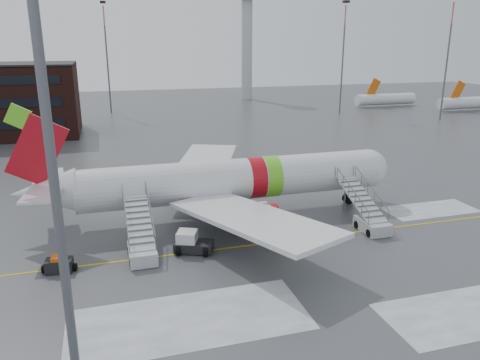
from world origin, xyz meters
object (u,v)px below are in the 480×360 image
object	(u,v)px
airliner	(224,181)
airstair_aft	(141,243)
airstair_fwd	(368,217)
pushback_tug	(192,243)
baggage_tractor	(59,265)
light_mast_near	(48,130)

from	to	relation	value
airliner	airstair_aft	size ratio (longest dim) A/B	4.55
airliner	airstair_fwd	distance (m)	13.25
airliner	airstair_fwd	size ratio (longest dim) A/B	4.55
pushback_tug	baggage_tractor	world-z (taller)	pushback_tug
airstair_aft	light_mast_near	size ratio (longest dim) A/B	0.33
airstair_aft	pushback_tug	world-z (taller)	airstair_aft
light_mast_near	baggage_tractor	bearing A→B (deg)	97.67
baggage_tractor	light_mast_near	xyz separation A→B (m)	(1.55, -11.51, 11.65)
baggage_tractor	pushback_tug	bearing A→B (deg)	3.71
airliner	pushback_tug	distance (m)	8.59
airstair_fwd	pushback_tug	bearing A→B (deg)	-178.77
airstair_fwd	light_mast_near	world-z (taller)	light_mast_near
airstair_aft	baggage_tractor	bearing A→B (deg)	-170.63
airstair_aft	baggage_tractor	xyz separation A→B (m)	(-5.84, -0.96, -0.54)
airstair_fwd	light_mast_near	size ratio (longest dim) A/B	0.33
baggage_tractor	airliner	bearing A→B (deg)	28.08
airstair_aft	pushback_tug	size ratio (longest dim) A/B	2.32
baggage_tractor	airstair_aft	bearing A→B (deg)	9.37
airliner	airstair_aft	xyz separation A→B (m)	(-8.22, -6.54, -2.35)
pushback_tug	light_mast_near	distance (m)	18.53
airliner	airstair_aft	world-z (taller)	airliner
airliner	pushback_tug	world-z (taller)	airliner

